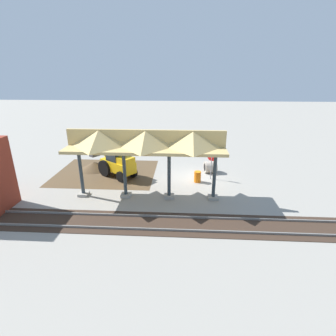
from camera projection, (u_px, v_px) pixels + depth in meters
The scene contains 9 objects.
ground_plane at pixel (193, 178), 22.25m from camera, with size 120.00×120.00×0.00m, color gray.
dirt_work_zone at pixel (106, 173), 23.33m from camera, with size 8.63×7.00×0.01m, color brown.
platform_canopy at pixel (146, 141), 17.39m from camera, with size 10.56×3.20×4.90m.
rail_tracks at pixel (197, 225), 15.40m from camera, with size 60.00×2.58×0.15m.
stop_sign at pixel (212, 160), 21.40m from camera, with size 0.68×0.39×2.34m.
backhoe at pixel (117, 162), 22.19m from camera, with size 4.85×4.05×2.82m.
dirt_mound at pixel (95, 169), 24.13m from camera, with size 5.22×5.22×1.46m, color brown.
concrete_pipe at pixel (210, 167), 23.20m from camera, with size 1.19×1.19×1.02m.
traffic_barrel at pixel (197, 177), 21.24m from camera, with size 0.56×0.56×0.90m, color orange.
Camera 1 is at (0.90, 20.65, 8.53)m, focal length 28.00 mm.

